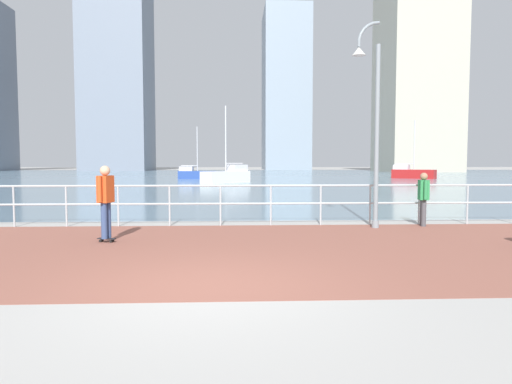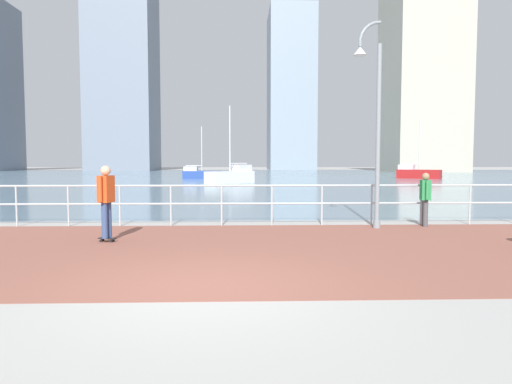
# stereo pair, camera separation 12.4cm
# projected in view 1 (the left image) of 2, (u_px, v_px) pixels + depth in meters

# --- Properties ---
(ground) EXTENTS (220.00, 220.00, 0.00)m
(ground) POSITION_uv_depth(u_px,v_px,m) (231.00, 179.00, 46.24)
(ground) COLOR #ADAAA5
(brick_paving) EXTENTS (28.00, 6.94, 0.01)m
(brick_paving) POSITION_uv_depth(u_px,v_px,m) (215.00, 249.00, 9.19)
(brick_paving) COLOR #935647
(brick_paving) RESTS_ON ground
(harbor_water) EXTENTS (180.00, 88.00, 0.00)m
(harbor_water) POSITION_uv_depth(u_px,v_px,m) (232.00, 176.00, 57.51)
(harbor_water) COLOR #6B899E
(harbor_water) RESTS_ON ground
(waterfront_railing) EXTENTS (25.25, 0.06, 1.14)m
(waterfront_railing) POSITION_uv_depth(u_px,v_px,m) (220.00, 197.00, 12.60)
(waterfront_railing) COLOR #B2BCC1
(waterfront_railing) RESTS_ON ground
(lamppost) EXTENTS (0.81, 0.36, 5.44)m
(lamppost) POSITION_uv_depth(u_px,v_px,m) (372.00, 115.00, 12.01)
(lamppost) COLOR gray
(lamppost) RESTS_ON ground
(skateboarder) EXTENTS (0.41, 0.55, 1.69)m
(skateboarder) POSITION_uv_depth(u_px,v_px,m) (106.00, 196.00, 9.96)
(skateboarder) COLOR black
(skateboarder) RESTS_ON ground
(bystander) EXTENTS (0.29, 0.56, 1.47)m
(bystander) POSITION_uv_depth(u_px,v_px,m) (423.00, 195.00, 12.50)
(bystander) COLOR #4C4C51
(bystander) RESTS_ON ground
(sailboat_red) EXTENTS (4.23, 4.29, 6.46)m
(sailboat_red) POSITION_uv_depth(u_px,v_px,m) (227.00, 176.00, 38.56)
(sailboat_red) COLOR white
(sailboat_red) RESTS_ON ground
(sailboat_navy) EXTENTS (4.00, 1.68, 5.45)m
(sailboat_navy) POSITION_uv_depth(u_px,v_px,m) (196.00, 174.00, 47.51)
(sailboat_navy) COLOR #284799
(sailboat_navy) RESTS_ON ground
(sailboat_gray) EXTENTS (4.38, 3.76, 6.24)m
(sailboat_gray) POSITION_uv_depth(u_px,v_px,m) (412.00, 173.00, 49.12)
(sailboat_gray) COLOR #B21E1E
(sailboat_gray) RESTS_ON ground
(tower_brick) EXTENTS (10.41, 15.21, 38.86)m
(tower_brick) POSITION_uv_depth(u_px,v_px,m) (285.00, 91.00, 107.66)
(tower_brick) COLOR #8493A3
(tower_brick) RESTS_ON ground
(tower_beige) EXTENTS (13.26, 13.51, 40.31)m
(tower_beige) POSITION_uv_depth(u_px,v_px,m) (117.00, 78.00, 95.63)
(tower_beige) COLOR slate
(tower_beige) RESTS_ON ground
(tower_glass) EXTENTS (12.52, 13.73, 35.11)m
(tower_glass) POSITION_uv_depth(u_px,v_px,m) (417.00, 80.00, 82.93)
(tower_glass) COLOR #B2AD99
(tower_glass) RESTS_ON ground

